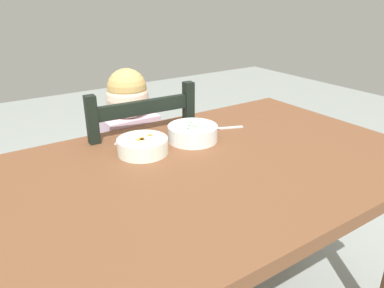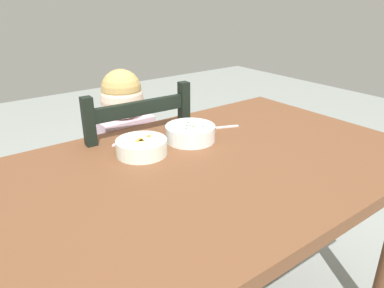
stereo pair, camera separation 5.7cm
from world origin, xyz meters
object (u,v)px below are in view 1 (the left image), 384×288
Objects in this scene: bowl_of_carrots at (143,145)px; bowl_of_peas at (193,133)px; spoon at (219,128)px; dining_chair at (135,187)px; child_figure at (134,149)px; dining_table at (204,194)px.

bowl_of_peas is at bearing -0.01° from bowl_of_carrots.
spoon is (0.15, 0.04, -0.03)m from bowl_of_peas.
child_figure is (0.00, -0.01, 0.19)m from dining_chair.
child_figure is at bearing -72.02° from dining_chair.
child_figure reaches higher than dining_table.
dining_chair is 5.33× the size of bowl_of_peas.
dining_table is 1.50× the size of dining_chair.
child_figure reaches higher than bowl_of_carrots.
dining_chair is 0.46m from bowl_of_carrots.
bowl_of_carrots is (-0.20, 0.00, -0.00)m from bowl_of_peas.
bowl_of_peas is 0.20m from bowl_of_carrots.
bowl_of_peas is (0.10, -0.29, 0.15)m from child_figure.
child_figure reaches higher than dining_chair.
bowl_of_peas is at bearing 67.08° from dining_table.
bowl_of_peas is (0.08, 0.18, 0.14)m from dining_table.
dining_chair is 5.67× the size of bowl_of_carrots.
bowl_of_carrots reaches higher than spoon.
bowl_of_peas is 0.15m from spoon.
child_figure is at bearing 134.07° from spoon.
spoon reaches higher than dining_table.
bowl_of_carrots reaches higher than dining_table.
child_figure is 5.94× the size of bowl_of_carrots.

